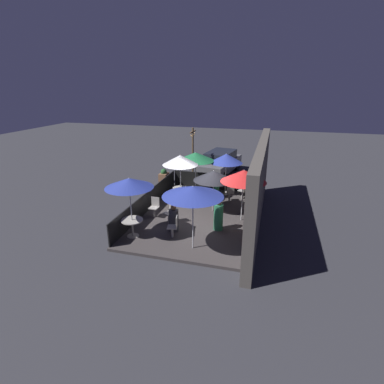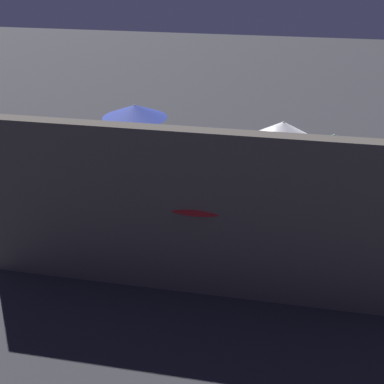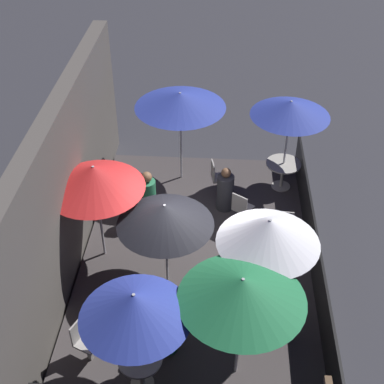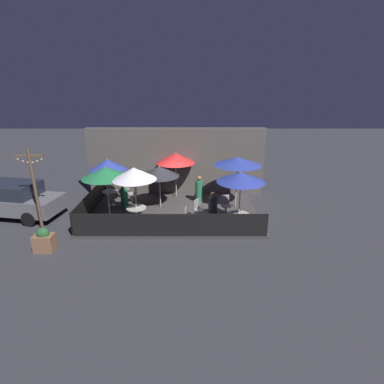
{
  "view_description": "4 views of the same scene",
  "coord_description": "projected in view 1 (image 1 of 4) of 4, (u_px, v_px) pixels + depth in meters",
  "views": [
    {
      "loc": [
        12.57,
        3.22,
        5.97
      ],
      "look_at": [
        0.36,
        -0.17,
        1.38
      ],
      "focal_mm": 28.0,
      "sensor_mm": 36.0,
      "label": 1
    },
    {
      "loc": [
        -1.78,
        12.18,
        6.98
      ],
      "look_at": [
        0.65,
        0.01,
        0.99
      ],
      "focal_mm": 50.0,
      "sensor_mm": 36.0,
      "label": 2
    },
    {
      "loc": [
        -8.39,
        -0.42,
        8.49
      ],
      "look_at": [
        0.9,
        0.18,
        1.26
      ],
      "focal_mm": 50.0,
      "sensor_mm": 36.0,
      "label": 3
    },
    {
      "loc": [
        0.86,
        -13.0,
        5.71
      ],
      "look_at": [
        0.87,
        -0.49,
        1.26
      ],
      "focal_mm": 28.0,
      "sensor_mm": 36.0,
      "label": 4
    }
  ],
  "objects": [
    {
      "name": "patio_chair_3",
      "position": [
        244.0,
        190.0,
        15.97
      ],
      "size": [
        0.53,
        0.53,
        0.93
      ],
      "rotation": [
        0.0,
        0.0,
        -1.99
      ],
      "color": "gray",
      "rests_on": "patio_deck"
    },
    {
      "name": "patio_umbrella_0",
      "position": [
        129.0,
        183.0,
        11.44
      ],
      "size": [
        1.88,
        1.88,
        2.48
      ],
      "color": "#B2B2B7",
      "rests_on": "patio_deck"
    },
    {
      "name": "dining_table_1",
      "position": [
        181.0,
        191.0,
        15.69
      ],
      "size": [
        0.84,
        0.84,
        0.73
      ],
      "color": "#9E998E",
      "rests_on": "patio_deck"
    },
    {
      "name": "ground_plane",
      "position": [
        197.0,
        217.0,
        14.23
      ],
      "size": [
        60.0,
        60.0,
        0.0
      ],
      "primitive_type": "plane",
      "color": "#2D2D33"
    },
    {
      "name": "dining_table_0",
      "position": [
        132.0,
        223.0,
        12.02
      ],
      "size": [
        0.88,
        0.88,
        0.73
      ],
      "color": "#9E998E",
      "rests_on": "patio_deck"
    },
    {
      "name": "patron_1",
      "position": [
        216.0,
        189.0,
        16.07
      ],
      "size": [
        0.42,
        0.42,
        1.2
      ],
      "rotation": [
        0.0,
        0.0,
        1.81
      ],
      "color": "#236642",
      "rests_on": "patio_deck"
    },
    {
      "name": "patio_umbrella_5",
      "position": [
        244.0,
        176.0,
        12.95
      ],
      "size": [
        2.01,
        2.01,
        2.37
      ],
      "color": "#B2B2B7",
      "rests_on": "patio_deck"
    },
    {
      "name": "parked_car_0",
      "position": [
        220.0,
        162.0,
        20.72
      ],
      "size": [
        4.79,
        2.45,
        1.62
      ],
      "rotation": [
        0.0,
        0.0,
        -0.17
      ],
      "color": "#5B5B60",
      "rests_on": "ground_plane"
    },
    {
      "name": "dining_table_2",
      "position": [
        225.0,
        185.0,
        16.65
      ],
      "size": [
        0.76,
        0.76,
        0.73
      ],
      "color": "#9E998E",
      "rests_on": "patio_deck"
    },
    {
      "name": "patio_chair_0",
      "position": [
        230.0,
        192.0,
        15.62
      ],
      "size": [
        0.52,
        0.52,
        0.93
      ],
      "rotation": [
        0.0,
        0.0,
        -2.76
      ],
      "color": "gray",
      "rests_on": "patio_deck"
    },
    {
      "name": "patio_umbrella_2",
      "position": [
        226.0,
        158.0,
        16.14
      ],
      "size": [
        1.77,
        1.77,
        2.32
      ],
      "color": "#B2B2B7",
      "rests_on": "patio_deck"
    },
    {
      "name": "patio_deck",
      "position": [
        197.0,
        216.0,
        14.21
      ],
      "size": [
        7.82,
        5.03,
        0.12
      ],
      "color": "#383333",
      "rests_on": "ground_plane"
    },
    {
      "name": "patio_chair_2",
      "position": [
        170.0,
        212.0,
        13.21
      ],
      "size": [
        0.55,
        0.55,
        0.95
      ],
      "rotation": [
        0.0,
        0.0,
        -0.58
      ],
      "color": "gray",
      "rests_on": "patio_deck"
    },
    {
      "name": "patron_2",
      "position": [
        218.0,
        216.0,
        12.57
      ],
      "size": [
        0.46,
        0.46,
        1.38
      ],
      "rotation": [
        0.0,
        0.0,
        4.91
      ],
      "color": "#236642",
      "rests_on": "patio_deck"
    },
    {
      "name": "patio_umbrella_6",
      "position": [
        196.0,
        157.0,
        16.19
      ],
      "size": [
        2.05,
        2.05,
        2.38
      ],
      "color": "#B2B2B7",
      "rests_on": "patio_deck"
    },
    {
      "name": "patio_chair_4",
      "position": [
        154.0,
        206.0,
        13.85
      ],
      "size": [
        0.43,
        0.43,
        0.93
      ],
      "rotation": [
        0.0,
        0.0,
        -0.06
      ],
      "color": "gray",
      "rests_on": "patio_deck"
    },
    {
      "name": "patron_0",
      "position": [
        174.0,
        219.0,
        12.53
      ],
      "size": [
        0.57,
        0.57,
        1.17
      ],
      "rotation": [
        0.0,
        0.0,
        2.17
      ],
      "color": "#333338",
      "rests_on": "patio_deck"
    },
    {
      "name": "building_wall",
      "position": [
        259.0,
        186.0,
        12.92
      ],
      "size": [
        9.42,
        0.36,
        3.65
      ],
      "color": "#4C4742",
      "rests_on": "ground_plane"
    },
    {
      "name": "patio_umbrella_3",
      "position": [
        193.0,
        191.0,
        10.56
      ],
      "size": [
        2.22,
        2.22,
        2.47
      ],
      "color": "#B2B2B7",
      "rests_on": "patio_deck"
    },
    {
      "name": "patio_umbrella_1",
      "position": [
        180.0,
        160.0,
        15.13
      ],
      "size": [
        1.83,
        1.83,
        2.48
      ],
      "color": "#B2B2B7",
      "rests_on": "patio_deck"
    },
    {
      "name": "patio_umbrella_4",
      "position": [
        213.0,
        176.0,
        14.05
      ],
      "size": [
        1.9,
        1.9,
        2.04
      ],
      "color": "#B2B2B7",
      "rests_on": "patio_deck"
    },
    {
      "name": "light_post",
      "position": [
        193.0,
        152.0,
        18.9
      ],
      "size": [
        1.1,
        0.12,
        3.44
      ],
      "color": "brown",
      "rests_on": "ground_plane"
    },
    {
      "name": "fence_front",
      "position": [
        149.0,
        200.0,
        14.65
      ],
      "size": [
        7.62,
        0.05,
        0.95
      ],
      "color": "black",
      "rests_on": "patio_deck"
    },
    {
      "name": "patio_chair_1",
      "position": [
        174.0,
        226.0,
        11.95
      ],
      "size": [
        0.48,
        0.48,
        0.92
      ],
      "rotation": [
        0.0,
        0.0,
        -1.36
      ],
      "color": "gray",
      "rests_on": "patio_deck"
    },
    {
      "name": "planter_box",
      "position": [
        164.0,
        177.0,
        19.02
      ],
      "size": [
        0.7,
        0.49,
        0.93
      ],
      "color": "brown",
      "rests_on": "ground_plane"
    },
    {
      "name": "fence_side_left",
      "position": [
        214.0,
        181.0,
        17.53
      ],
      "size": [
        0.05,
        4.83,
        0.95
      ],
      "color": "black",
      "rests_on": "patio_deck"
    }
  ]
}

